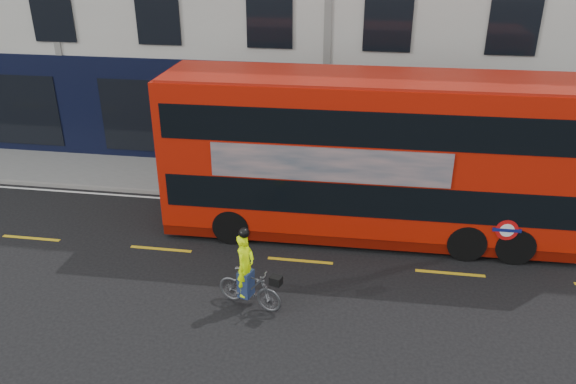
# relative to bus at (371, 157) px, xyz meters

# --- Properties ---
(ground) EXTENTS (120.00, 120.00, 0.00)m
(ground) POSITION_rel_bus_xyz_m (-1.73, -3.46, -2.42)
(ground) COLOR black
(ground) RESTS_ON ground
(pavement) EXTENTS (60.00, 3.00, 0.12)m
(pavement) POSITION_rel_bus_xyz_m (-1.73, 3.04, -2.36)
(pavement) COLOR gray
(pavement) RESTS_ON ground
(kerb) EXTENTS (60.00, 0.12, 0.13)m
(kerb) POSITION_rel_bus_xyz_m (-1.73, 1.54, -2.35)
(kerb) COLOR gray
(kerb) RESTS_ON ground
(road_edge_line) EXTENTS (58.00, 0.10, 0.01)m
(road_edge_line) POSITION_rel_bus_xyz_m (-1.73, 1.24, -2.41)
(road_edge_line) COLOR silver
(road_edge_line) RESTS_ON ground
(lane_dashes) EXTENTS (58.00, 0.12, 0.01)m
(lane_dashes) POSITION_rel_bus_xyz_m (-1.73, -1.96, -2.41)
(lane_dashes) COLOR gold
(lane_dashes) RESTS_ON ground
(bus) EXTENTS (11.73, 2.86, 4.71)m
(bus) POSITION_rel_bus_xyz_m (0.00, 0.00, 0.00)
(bus) COLOR #B51607
(bus) RESTS_ON ground
(cyclist) EXTENTS (1.75, 0.96, 2.11)m
(cyclist) POSITION_rel_bus_xyz_m (-2.67, -4.15, -1.71)
(cyclist) COLOR #484A4D
(cyclist) RESTS_ON ground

